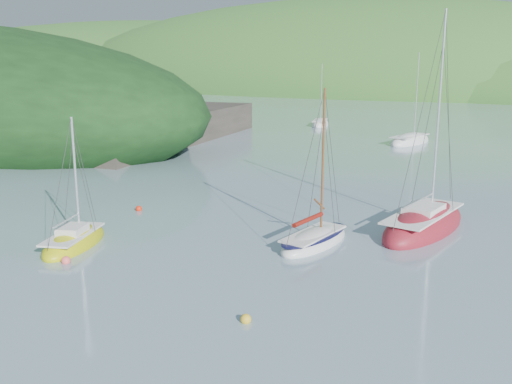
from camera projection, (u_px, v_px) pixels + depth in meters
The scene contains 8 objects.
ground at pixel (172, 287), 24.66m from camera, with size 700.00×700.00×0.00m, color gray.
shoreline_hills at pixel (502, 91), 174.21m from camera, with size 690.00×135.00×56.00m.
daysailer_white at pixel (314, 240), 30.34m from camera, with size 2.66×5.90×8.79m.
sloop_red at pixel (424, 226), 32.84m from camera, with size 4.16×9.34×13.37m.
sailboat_yellow at pixel (74, 242), 30.13m from camera, with size 4.03×5.97×7.37m.
distant_sloop_a at pixel (410, 142), 66.45m from camera, with size 4.21×8.26×11.25m.
distant_sloop_c at pixel (320, 124), 84.18m from camera, with size 4.37×7.19×9.68m.
mooring_buoys at pixel (137, 254), 28.45m from camera, with size 14.84×10.66×0.45m.
Camera 1 is at (14.82, -18.05, 9.64)m, focal length 40.00 mm.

